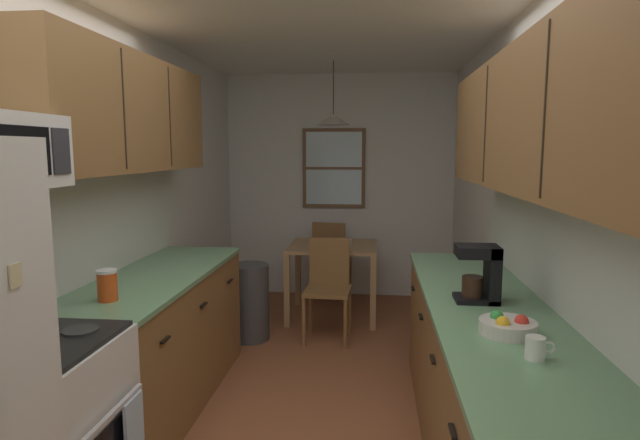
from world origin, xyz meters
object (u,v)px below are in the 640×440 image
Objects in this scene: mug_by_coffeemaker at (536,348)px; coffee_maker at (483,272)px; dining_table at (333,257)px; fruit_bowl at (508,326)px; dining_chair_near at (328,283)px; storage_canister at (107,285)px; table_serving_bowl at (343,242)px; trash_bin at (249,302)px; dining_chair_far at (331,256)px.

coffee_maker is at bearing 93.59° from mug_by_coffeemaker.
dining_table is 3.61× the size of fruit_bowl.
storage_canister reaches higher than dining_chair_near.
coffee_maker reaches higher than table_serving_bowl.
dining_table is 5.15× the size of table_serving_bowl.
mug_by_coffeemaker reaches higher than trash_bin.
fruit_bowl is 3.07m from table_serving_bowl.
dining_chair_far is 3.25m from coffee_maker.
coffee_maker is 2.68× the size of mug_by_coffeemaker.
dining_chair_far reaches higher than trash_bin.
dining_chair_near is 3.01× the size of coffee_maker.
table_serving_bowl is at bearing 109.74° from coffee_maker.
fruit_bowl is (-0.04, 0.27, -0.01)m from mug_by_coffeemaker.
fruit_bowl reaches higher than table_serving_bowl.
dining_chair_near is 5.27× the size of table_serving_bowl.
dining_table is 5.23× the size of storage_canister.
dining_chair_near is at bearing 113.02° from fruit_bowl.
dining_chair_near is 1.21m from dining_chair_far.
storage_canister is 0.98× the size of table_serving_bowl.
dining_chair_far is at bearing 96.93° from dining_table.
coffee_maker is at bearing -70.78° from dining_chair_far.
fruit_bowl is at bearing -52.48° from trash_bin.
mug_by_coffeemaker is (1.10, -3.79, 0.44)m from dining_chair_far.
storage_canister is at bearing -105.96° from dining_chair_far.
fruit_bowl is (1.06, -3.52, 0.44)m from dining_chair_far.
coffee_maker reaches higher than trash_bin.
storage_canister is (-0.99, -2.61, 0.36)m from dining_table.
trash_bin is 2.02m from storage_canister.
dining_chair_far is at bearing 106.82° from fruit_bowl.
dining_table is 0.19m from table_serving_bowl.
coffee_maker is 2.61m from table_serving_bowl.
fruit_bowl reaches higher than mug_by_coffeemaker.
dining_chair_far is 8.08× the size of mug_by_coffeemaker.
trash_bin is 4.07× the size of storage_canister.
dining_table is 3.10m from fruit_bowl.
dining_table is at bearing 108.76° from fruit_bowl.
coffee_maker is at bearing -61.85° from dining_chair_near.
dining_chair_far is 5.36× the size of storage_canister.
storage_canister reaches higher than table_serving_bowl.
coffee_maker reaches higher than fruit_bowl.
dining_table reaches higher than trash_bin.
dining_table is at bearing 112.05° from coffee_maker.
storage_canister is (-0.30, -1.89, 0.64)m from trash_bin.
storage_canister is at bearing 164.03° from mug_by_coffeemaker.
trash_bin is 2.83m from fruit_bowl.
dining_table is 0.98× the size of dining_chair_near.
coffee_maker is 0.78m from mug_by_coffeemaker.
table_serving_bowl is at bearing 81.17° from dining_chair_near.
table_serving_bowl reaches higher than dining_table.
coffee_maker is at bearing -67.95° from dining_table.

